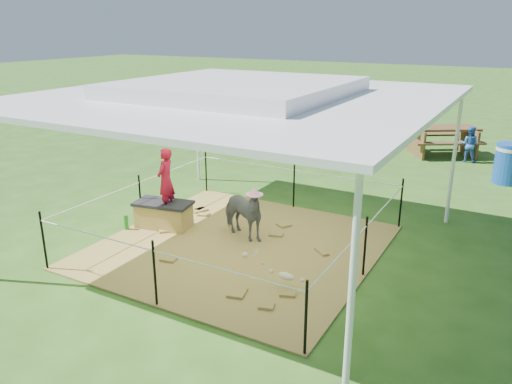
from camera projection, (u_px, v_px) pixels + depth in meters
The scene contains 14 objects.
ground at pixel (240, 247), 8.84m from camera, with size 90.00×90.00×0.00m, color #2D5919.
hay_patch at pixel (240, 246), 8.84m from camera, with size 4.60×4.60×0.03m, color brown.
canopy_tent at pixel (238, 94), 7.99m from camera, with size 6.30×6.30×2.90m.
rope_fence at pixel (239, 213), 8.64m from camera, with size 4.54×4.54×1.00m.
straw_bale at pixel (164, 216), 9.58m from camera, with size 1.01×0.51×0.45m, color olive.
dark_cloth at pixel (163, 203), 9.50m from camera, with size 1.08×0.56×0.06m, color black.
woman at pixel (165, 175), 9.27m from camera, with size 0.44×0.29×1.22m, color #B7112E.
green_bottle at pixel (126, 222), 9.49m from camera, with size 0.08×0.08×0.28m, color #1C8021.
pony at pixel (241, 213), 9.01m from camera, with size 0.52×1.14×0.96m, color #515156.
pink_hat at pixel (241, 184), 8.83m from camera, with size 0.30×0.30×0.14m, color #FF93C2.
foal at pixel (286, 275), 7.32m from camera, with size 0.80×0.45×0.45m, color beige, non-canonical shape.
trash_barrel at pixel (508, 164), 12.25m from camera, with size 0.64×0.64×1.00m, color #174DB3.
picnic_table_near at pixel (441, 141), 15.01m from camera, with size 2.03×1.47×0.85m, color #52351C.
distant_person at pixel (469, 144), 14.18m from camera, with size 0.50×0.39×1.03m, color blue.
Camera 1 is at (4.18, -6.91, 3.73)m, focal length 35.00 mm.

